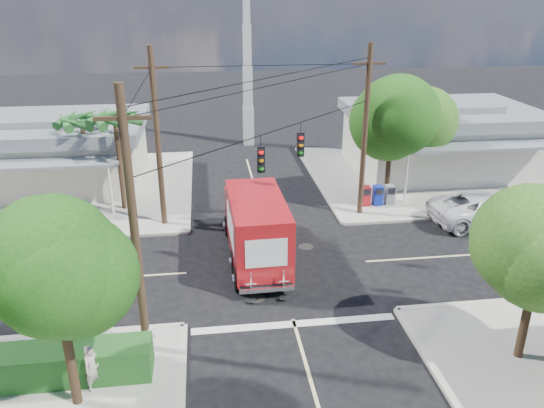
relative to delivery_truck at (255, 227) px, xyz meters
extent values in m
plane|color=black|center=(0.88, -0.88, -1.62)|extent=(120.00, 120.00, 0.00)
cube|color=#A8A398|center=(11.88, 10.12, -1.55)|extent=(14.00, 14.00, 0.14)
cube|color=#BBB5A5|center=(4.88, 10.12, -1.55)|extent=(0.25, 14.00, 0.14)
cube|color=#BBB5A5|center=(11.88, 3.12, -1.55)|extent=(14.00, 0.25, 0.14)
cube|color=#A8A398|center=(-10.12, 10.12, -1.55)|extent=(14.00, 14.00, 0.14)
cube|color=#BBB5A5|center=(-3.12, 10.12, -1.55)|extent=(0.25, 14.00, 0.14)
cube|color=#BBB5A5|center=(-10.12, 3.12, -1.55)|extent=(14.00, 0.25, 0.14)
cube|color=beige|center=(0.88, 9.12, -1.61)|extent=(0.12, 12.00, 0.01)
cube|color=beige|center=(10.88, -0.88, -1.61)|extent=(12.00, 0.12, 0.01)
cube|color=beige|center=(-9.12, -0.88, -1.61)|extent=(12.00, 0.12, 0.01)
cube|color=silver|center=(0.88, -5.18, -1.61)|extent=(7.50, 0.40, 0.01)
cube|color=silver|center=(13.38, 11.12, 0.22)|extent=(11.00, 8.00, 3.40)
cube|color=gray|center=(13.38, 11.12, 2.27)|extent=(11.80, 8.80, 0.70)
cube|color=gray|center=(13.38, 11.12, 2.77)|extent=(6.05, 4.40, 0.50)
cube|color=gray|center=(13.38, 6.22, 1.42)|extent=(9.90, 1.80, 0.15)
cylinder|color=silver|center=(8.98, 5.42, -0.03)|extent=(0.12, 0.12, 2.90)
cube|color=beige|center=(-11.12, 11.62, 0.12)|extent=(10.00, 8.00, 3.20)
cube|color=gray|center=(-11.12, 11.62, 2.07)|extent=(10.80, 8.80, 0.70)
cube|color=gray|center=(-11.12, 11.62, 2.57)|extent=(5.50, 4.40, 0.50)
cube|color=gray|center=(-11.12, 6.72, 1.22)|extent=(9.00, 1.80, 0.15)
cylinder|color=silver|center=(-7.12, 5.92, -0.13)|extent=(0.12, 0.12, 2.70)
cube|color=silver|center=(1.38, 19.12, -0.12)|extent=(0.80, 0.80, 3.00)
cube|color=silver|center=(1.38, 19.12, 2.88)|extent=(0.70, 0.70, 3.00)
cube|color=silver|center=(1.38, 19.12, 5.88)|extent=(0.60, 0.60, 3.00)
cube|color=silver|center=(1.38, 19.12, 8.88)|extent=(0.50, 0.50, 3.00)
cylinder|color=#422D1C|center=(-6.12, -8.38, 0.38)|extent=(0.28, 0.28, 3.71)
sphere|color=#194F12|center=(-6.12, -8.38, 2.70)|extent=(3.71, 3.71, 3.71)
sphere|color=#194F12|center=(-6.52, -8.18, 2.93)|extent=(3.02, 3.02, 3.02)
sphere|color=#194F12|center=(-5.77, -8.68, 2.58)|extent=(3.25, 3.25, 3.25)
cylinder|color=#422D1C|center=(8.08, 5.92, 0.57)|extent=(0.28, 0.28, 4.10)
sphere|color=#194F12|center=(8.08, 5.92, 3.13)|extent=(4.10, 4.10, 4.10)
sphere|color=#194F12|center=(7.68, 6.12, 3.38)|extent=(3.33, 3.33, 3.33)
sphere|color=#194F12|center=(8.43, 5.62, 3.00)|extent=(3.58, 3.58, 3.58)
cylinder|color=#422D1C|center=(10.68, 8.12, 0.31)|extent=(0.28, 0.28, 3.58)
sphere|color=#265B17|center=(10.68, 8.12, 2.55)|extent=(3.58, 3.58, 3.58)
sphere|color=#265B17|center=(10.28, 8.32, 2.78)|extent=(2.91, 2.91, 2.91)
sphere|color=#265B17|center=(11.03, 7.82, 2.44)|extent=(3.14, 3.14, 3.14)
cylinder|color=#422D1C|center=(7.88, -8.08, 0.25)|extent=(0.28, 0.28, 3.46)
sphere|color=#265B17|center=(7.88, -8.08, 2.41)|extent=(3.46, 3.46, 3.46)
sphere|color=#265B17|center=(7.48, -7.88, 2.62)|extent=(2.81, 2.81, 2.81)
cylinder|color=#422D1C|center=(-6.62, 6.62, 1.02)|extent=(0.24, 0.24, 5.00)
cone|color=#286829|center=(-5.72, 6.62, 3.62)|extent=(0.50, 2.06, 0.98)
cone|color=#286829|center=(-6.05, 7.32, 3.62)|extent=(1.92, 1.68, 0.98)
cone|color=#286829|center=(-6.82, 7.50, 3.62)|extent=(2.12, 0.95, 0.98)
cone|color=#286829|center=(-7.43, 7.01, 3.62)|extent=(1.34, 2.07, 0.98)
cone|color=#286829|center=(-7.43, 6.23, 3.62)|extent=(1.34, 2.07, 0.98)
cone|color=#286829|center=(-6.82, 5.74, 3.62)|extent=(2.12, 0.95, 0.98)
cone|color=#286829|center=(-6.05, 5.92, 3.62)|extent=(1.92, 1.68, 0.98)
cylinder|color=#422D1C|center=(-8.62, 8.12, 0.82)|extent=(0.24, 0.24, 4.60)
cone|color=#286829|center=(-7.72, 8.12, 3.22)|extent=(0.50, 2.06, 0.98)
cone|color=#286829|center=(-8.05, 8.82, 3.22)|extent=(1.92, 1.68, 0.98)
cone|color=#286829|center=(-8.82, 9.00, 3.22)|extent=(2.12, 0.95, 0.98)
cone|color=#286829|center=(-9.43, 8.51, 3.22)|extent=(1.34, 2.07, 0.98)
cone|color=#286829|center=(-9.43, 7.73, 3.22)|extent=(1.34, 2.07, 0.98)
cone|color=#286829|center=(-8.82, 7.24, 3.22)|extent=(2.12, 0.95, 0.98)
cone|color=#286829|center=(-8.05, 7.42, 3.22)|extent=(1.92, 1.68, 0.98)
cylinder|color=#473321|center=(-4.32, -6.08, 2.88)|extent=(0.28, 0.28, 9.00)
cube|color=#473321|center=(-4.32, -6.08, 6.38)|extent=(1.60, 0.12, 0.12)
cylinder|color=#473321|center=(6.08, 4.32, 2.88)|extent=(0.28, 0.28, 9.00)
cube|color=#473321|center=(6.08, 4.32, 6.38)|extent=(1.60, 0.12, 0.12)
cylinder|color=#473321|center=(-4.32, 4.32, 2.88)|extent=(0.28, 0.28, 9.00)
cube|color=#473321|center=(-4.32, 4.32, 6.38)|extent=(1.60, 0.12, 0.12)
cylinder|color=black|center=(0.88, -0.88, 4.58)|extent=(10.43, 10.43, 0.04)
cube|color=black|center=(0.08, -1.68, 3.63)|extent=(0.30, 0.24, 1.05)
sphere|color=red|center=(0.08, -1.82, 3.96)|extent=(0.20, 0.20, 0.20)
cube|color=black|center=(1.98, 0.22, 3.63)|extent=(0.30, 0.24, 1.05)
sphere|color=red|center=(1.98, 0.08, 3.96)|extent=(0.20, 0.20, 0.20)
cube|color=silver|center=(-6.92, -6.48, -1.13)|extent=(5.94, 0.05, 0.08)
cube|color=silver|center=(-6.92, -6.48, -0.73)|extent=(5.94, 0.05, 0.08)
cube|color=silver|center=(-4.12, -6.48, -0.98)|extent=(0.09, 0.06, 1.00)
cube|color=#174B17|center=(-7.12, -7.28, -0.93)|extent=(6.20, 1.20, 1.10)
cube|color=#A9141E|center=(6.68, 5.32, -0.93)|extent=(0.50, 0.50, 1.10)
cube|color=#0D20A5|center=(7.38, 5.32, -0.93)|extent=(0.50, 0.50, 1.10)
cube|color=slate|center=(8.08, 5.32, -0.93)|extent=(0.50, 0.50, 1.10)
cube|color=black|center=(0.00, 0.14, -1.12)|extent=(2.27, 7.16, 0.23)
cube|color=red|center=(-0.07, 2.92, -0.39)|extent=(2.23, 1.60, 2.00)
cube|color=black|center=(-0.09, 3.56, -0.03)|extent=(1.92, 0.28, 0.87)
cube|color=silver|center=(-0.09, 3.74, -1.03)|extent=(2.10, 0.16, 0.32)
cube|color=red|center=(0.02, -0.68, 0.25)|extent=(2.41, 5.34, 2.64)
cube|color=white|center=(1.17, -0.65, 0.38)|extent=(0.10, 3.28, 1.18)
cube|color=white|center=(-1.14, -0.70, 0.38)|extent=(0.10, 3.28, 1.18)
cube|color=white|center=(0.08, -3.34, 0.38)|extent=(1.64, 0.06, 1.18)
cube|color=silver|center=(0.09, -3.45, -1.12)|extent=(2.19, 0.28, 0.16)
cube|color=silver|center=(-0.55, -3.59, -0.75)|extent=(0.41, 0.07, 0.91)
cube|color=silver|center=(0.73, -3.56, -0.75)|extent=(0.41, 0.07, 0.91)
cylinder|color=black|center=(-1.12, 2.76, -1.12)|extent=(0.32, 1.01, 1.00)
cylinder|color=black|center=(0.98, 2.81, -1.12)|extent=(0.32, 1.01, 1.00)
cylinder|color=black|center=(-0.98, -2.52, -1.12)|extent=(0.32, 1.01, 1.00)
cylinder|color=black|center=(1.11, -2.47, -1.12)|extent=(0.32, 1.01, 1.00)
imported|color=silver|center=(12.28, 2.38, -0.80)|extent=(6.04, 3.00, 1.65)
imported|color=#BEAEA2|center=(-5.69, -7.89, -0.71)|extent=(0.64, 0.67, 1.54)
camera|label=1|loc=(-2.04, -21.22, 9.77)|focal=35.00mm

